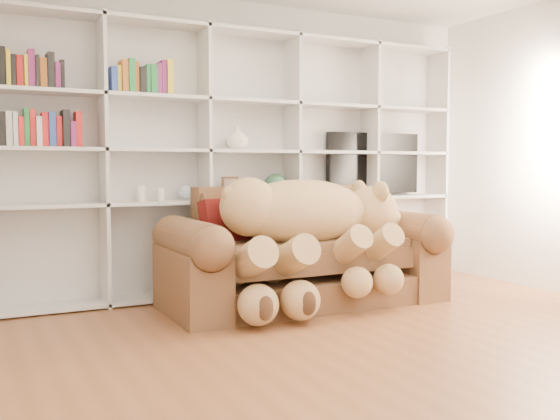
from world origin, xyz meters
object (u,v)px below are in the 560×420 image
tv (373,165)px  sofa (302,260)px  teddy_bear (308,224)px  gift_box (403,285)px

tv → sofa: bearing=-149.8°
sofa → tv: (1.22, 0.71, 0.81)m
teddy_bear → tv: size_ratio=1.67×
teddy_bear → gift_box: bearing=-9.6°
sofa → teddy_bear: (-0.06, -0.20, 0.32)m
gift_box → tv: tv is taller
teddy_bear → tv: 1.64m
sofa → teddy_bear: size_ratio=1.30×
sofa → tv: 1.62m
teddy_bear → tv: (1.28, 0.91, 0.49)m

